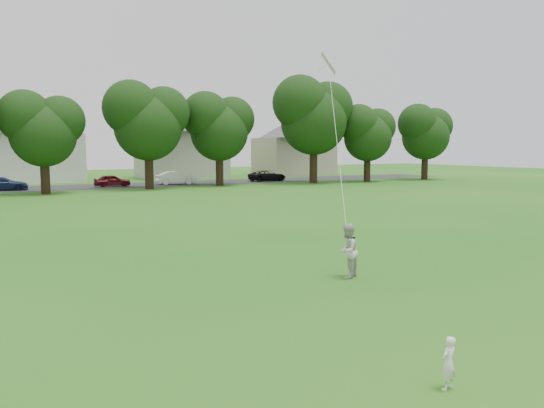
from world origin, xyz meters
TOP-DOWN VIEW (x-y plane):
  - ground at (0.00, 0.00)m, footprint 160.00×160.00m
  - street at (0.00, 42.00)m, footprint 90.00×7.00m
  - toddler at (-0.02, -3.89)m, footprint 0.34×0.26m
  - older_boy at (2.95, 2.46)m, footprint 0.95×0.89m
  - kite at (4.57, 5.24)m, footprint 2.11×3.34m
  - tree_row at (1.71, 36.20)m, footprint 80.68×8.26m
  - parked_cars at (-3.29, 41.00)m, footprint 56.29×2.32m
  - house_row at (1.08, 52.00)m, footprint 77.27×14.06m

SIDE VIEW (x-z plane):
  - ground at x=0.00m, z-range 0.00..0.00m
  - street at x=0.00m, z-range 0.00..0.01m
  - toddler at x=-0.02m, z-range 0.00..0.84m
  - parked_cars at x=-3.29m, z-range -0.04..1.25m
  - older_boy at x=2.95m, z-range 0.00..1.55m
  - kite at x=4.57m, z-range -0.31..8.39m
  - house_row at x=1.08m, z-range -0.21..9.83m
  - tree_row at x=1.71m, z-range 0.80..11.95m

